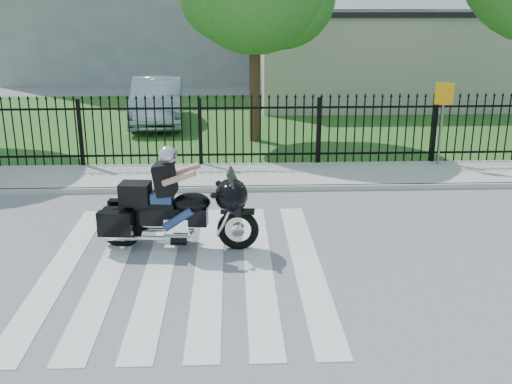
{
  "coord_description": "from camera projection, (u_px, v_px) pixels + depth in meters",
  "views": [
    {
      "loc": [
        0.79,
        -8.89,
        4.16
      ],
      "look_at": [
        1.2,
        0.84,
        1.0
      ],
      "focal_mm": 42.0,
      "sensor_mm": 36.0,
      "label": 1
    }
  ],
  "objects": [
    {
      "name": "iron_fence",
      "position": [
        200.0,
        134.0,
        15.13
      ],
      "size": [
        26.0,
        0.04,
        1.8
      ],
      "color": "black",
      "rests_on": "ground"
    },
    {
      "name": "traffic_sign",
      "position": [
        443.0,
        107.0,
        14.86
      ],
      "size": [
        0.44,
        0.14,
        2.07
      ],
      "rotation": [
        0.0,
        0.0,
        -0.25
      ],
      "color": "slate",
      "rests_on": "sidewalk"
    },
    {
      "name": "motorcycle_rider",
      "position": [
        173.0,
        206.0,
        10.29
      ],
      "size": [
        2.81,
        1.06,
        1.86
      ],
      "rotation": [
        0.0,
        0.0,
        -0.11
      ],
      "color": "black",
      "rests_on": "ground"
    },
    {
      "name": "building_low",
      "position": [
        381.0,
        60.0,
        24.65
      ],
      "size": [
        10.0,
        6.0,
        3.5
      ],
      "primitive_type": "cube",
      "color": "#BCB19D",
      "rests_on": "ground"
    },
    {
      "name": "parked_car",
      "position": [
        158.0,
        101.0,
        20.54
      ],
      "size": [
        1.95,
        4.85,
        1.57
      ],
      "primitive_type": "imported",
      "rotation": [
        0.0,
        0.0,
        0.06
      ],
      "color": "#8B9AAF",
      "rests_on": "grass_strip"
    },
    {
      "name": "crosswalk",
      "position": [
        185.0,
        267.0,
        9.7
      ],
      "size": [
        5.0,
        5.5,
        0.01
      ],
      "primitive_type": null,
      "color": "silver",
      "rests_on": "ground"
    },
    {
      "name": "building_low_roof",
      "position": [
        384.0,
        13.0,
        24.08
      ],
      "size": [
        10.2,
        6.2,
        0.2
      ],
      "primitive_type": "cube",
      "color": "black",
      "rests_on": "building_low"
    },
    {
      "name": "ground",
      "position": [
        185.0,
        267.0,
        9.7
      ],
      "size": [
        120.0,
        120.0,
        0.0
      ],
      "primitive_type": "plane",
      "color": "slate",
      "rests_on": "ground"
    },
    {
      "name": "sidewalk",
      "position": [
        199.0,
        177.0,
        14.44
      ],
      "size": [
        40.0,
        2.0,
        0.12
      ],
      "primitive_type": "cube",
      "color": "#ADAAA3",
      "rests_on": "ground"
    },
    {
      "name": "grass_strip",
      "position": [
        209.0,
        122.0,
        21.11
      ],
      "size": [
        40.0,
        12.0,
        0.02
      ],
      "primitive_type": "cube",
      "color": "#27591E",
      "rests_on": "ground"
    },
    {
      "name": "curb",
      "position": [
        197.0,
        189.0,
        13.49
      ],
      "size": [
        40.0,
        0.12,
        0.12
      ],
      "primitive_type": "cube",
      "color": "#ADAAA3",
      "rests_on": "ground"
    }
  ]
}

